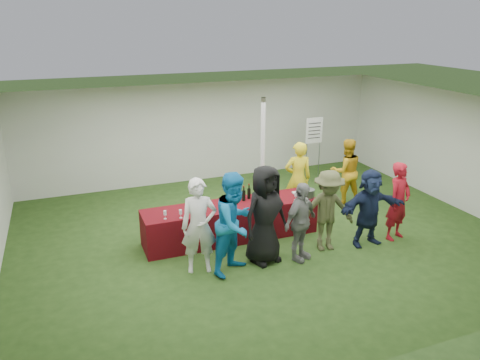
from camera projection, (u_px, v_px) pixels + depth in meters
name	position (u px, v px, depth m)	size (l,w,h in m)	color
ground	(263.00, 237.00, 9.78)	(60.00, 60.00, 0.00)	#284719
tent	(263.00, 157.00, 10.56)	(10.00, 10.00, 10.00)	white
serving_table	(231.00, 221.00, 9.60)	(3.60, 0.80, 0.75)	#5D090A
wine_bottles	(258.00, 192.00, 9.78)	(0.73, 0.16, 0.32)	black
wine_glasses	(214.00, 207.00, 9.07)	(2.81, 0.12, 0.16)	silver
water_bottle	(231.00, 198.00, 9.53)	(0.07, 0.07, 0.23)	silver
bar_towel	(299.00, 193.00, 10.06)	(0.25, 0.18, 0.03)	white
dump_bucket	(308.00, 193.00, 9.82)	(0.27, 0.27, 0.18)	slate
wine_list_sign	(314.00, 135.00, 12.65)	(0.50, 0.03, 1.80)	slate
staff_pourer	(298.00, 178.00, 10.67)	(0.63, 0.41, 1.72)	yellow
staff_back	(346.00, 171.00, 11.35)	(0.78, 0.61, 1.61)	gold
customer_0	(199.00, 226.00, 8.21)	(0.64, 0.42, 1.75)	silver
customer_1	(235.00, 223.00, 8.18)	(0.91, 0.71, 1.86)	#1376B8
customer_2	(265.00, 215.00, 8.52)	(0.91, 0.59, 1.87)	black
customer_3	(300.00, 222.00, 8.63)	(0.90, 0.37, 1.53)	gray
customer_4	(328.00, 211.00, 9.00)	(1.05, 0.61, 1.63)	#484B2A
customer_5	(369.00, 208.00, 9.21)	(1.46, 0.47, 1.58)	#16203E
customer_6	(399.00, 201.00, 9.47)	(0.59, 0.39, 1.63)	maroon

